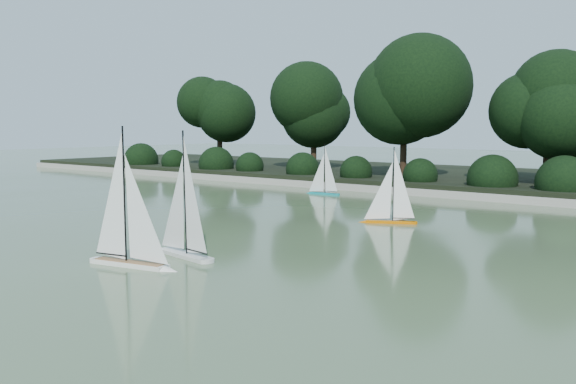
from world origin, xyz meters
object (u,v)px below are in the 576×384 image
at_px(sailboat_orange, 386,210).
at_px(sailboat_teal, 321,186).
at_px(sailboat_white_b, 135,244).
at_px(race_buoy, 108,218).
at_px(sailboat_white_a, 180,235).

height_order(sailboat_orange, sailboat_teal, sailboat_orange).
distance_m(sailboat_white_b, race_buoy, 4.72).
bearing_deg(sailboat_orange, sailboat_white_a, -99.00).
bearing_deg(sailboat_white_a, sailboat_white_b, -84.01).
relative_size(sailboat_white_b, sailboat_orange, 1.27).
relative_size(sailboat_teal, race_buoy, 10.95).
bearing_deg(sailboat_white_b, sailboat_teal, 110.91).
xyz_separation_m(sailboat_white_b, sailboat_orange, (0.62, 5.32, -0.06)).
height_order(sailboat_white_b, sailboat_teal, sailboat_white_b).
xyz_separation_m(sailboat_white_a, sailboat_teal, (-3.21, 7.78, -0.07)).
xyz_separation_m(sailboat_white_a, sailboat_white_b, (0.09, -0.85, 0.01)).
bearing_deg(sailboat_teal, sailboat_white_a, -67.60).
relative_size(sailboat_orange, sailboat_teal, 1.06).
relative_size(sailboat_white_b, race_buoy, 14.84).
xyz_separation_m(sailboat_orange, sailboat_teal, (-3.92, 3.31, -0.01)).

